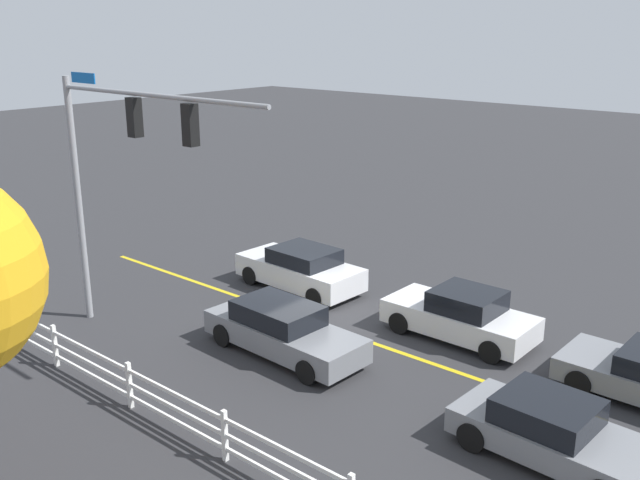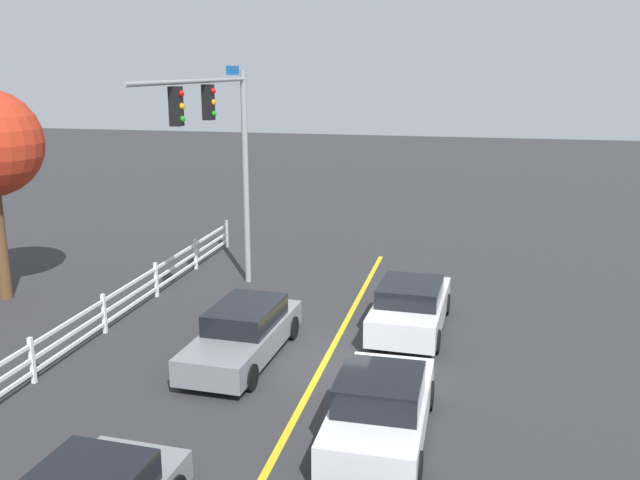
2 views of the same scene
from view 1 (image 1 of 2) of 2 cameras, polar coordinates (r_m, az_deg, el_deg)
name	(u,v)px [view 1 (image 1 of 2)]	position (r m, az deg, el deg)	size (l,w,h in m)	color
ground_plane	(319,324)	(21.30, -0.10, -6.79)	(120.00, 120.00, 0.00)	#2D2D30
lane_center_stripe	(434,364)	(19.19, 9.17, -9.81)	(28.00, 0.16, 0.01)	gold
signal_assembly	(117,157)	(19.77, -15.99, 6.39)	(7.94, 0.37, 7.33)	gray
car_1	(301,269)	(23.84, -1.56, -2.32)	(4.51, 2.09, 1.46)	silver
car_2	(283,330)	(19.30, -3.00, -7.22)	(4.81, 1.96, 1.40)	slate
car_3	(552,431)	(15.71, 18.16, -14.39)	(4.18, 2.07, 1.30)	slate
car_4	(461,315)	(20.55, 11.26, -5.96)	(4.27, 1.93, 1.46)	silver
white_rail_fence	(225,434)	(15.06, -7.66, -15.21)	(26.10, 0.10, 1.15)	white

